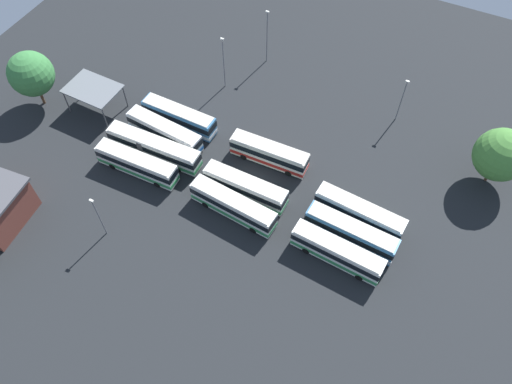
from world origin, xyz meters
name	(u,v)px	position (x,y,z in m)	size (l,w,h in m)	color
ground_plane	(251,186)	(0.00, 0.00, 0.00)	(109.70, 109.70, 0.00)	black
bus_row0_slot0	(137,164)	(-15.41, -4.81, 1.84)	(12.18, 2.67, 3.47)	silver
bus_row0_slot1	(154,148)	(-14.94, -1.26, 1.84)	(14.39, 2.77, 3.47)	silver
bus_row0_slot2	(165,132)	(-15.18, 2.01, 1.84)	(12.28, 3.55, 3.47)	silver
bus_row0_slot3	(179,117)	(-14.80, 5.48, 1.84)	(11.85, 2.73, 3.47)	teal
bus_row1_slot0	(233,206)	(-0.04, -5.03, 1.84)	(12.44, 3.56, 3.47)	silver
bus_row1_slot1	(245,187)	(0.03, -1.65, 1.84)	(11.92, 2.63, 3.47)	silver
bus_row1_slot3	(269,153)	(0.37, 5.13, 1.84)	(11.47, 2.71, 3.47)	silver
bus_row2_slot0	(337,252)	(14.78, -5.37, 1.84)	(12.05, 3.26, 3.47)	silver
bus_row2_slot1	(351,232)	(15.31, -1.97, 1.84)	(12.23, 3.18, 3.47)	teal
bus_row2_slot2	(359,213)	(15.29, 1.33, 1.84)	(12.26, 3.41, 3.47)	silver
maintenance_shelter	(93,89)	(-28.14, 2.84, 4.08)	(8.05, 5.93, 4.33)	slate
lamp_post_mid_lot	(224,61)	(-12.83, 16.15, 5.15)	(0.56, 0.28, 9.46)	slate
lamp_post_by_building	(99,216)	(-13.54, -15.23, 4.27)	(0.56, 0.28, 7.72)	slate
lamp_post_near_entrance	(402,99)	(14.27, 21.41, 4.33)	(0.56, 0.28, 7.84)	slate
lamp_post_far_corner	(267,35)	(-9.48, 24.71, 5.29)	(0.56, 0.28, 9.73)	slate
tree_north_edge	(501,155)	(29.22, 15.81, 5.54)	(7.20, 7.20, 9.14)	brown
tree_east_edge	(31,74)	(-36.70, 0.01, 5.98)	(6.79, 6.79, 9.39)	brown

